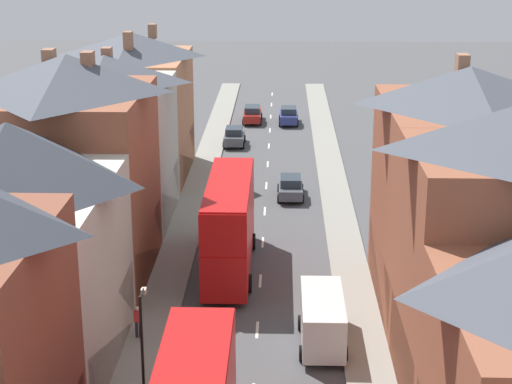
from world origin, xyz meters
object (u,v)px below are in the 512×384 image
(car_parked_left_a, at_px, (289,115))
(delivery_van, at_px, (322,319))
(street_lamp, at_px, (143,348))
(double_decker_bus_lead, at_px, (229,224))
(car_near_blue, at_px, (252,114))
(car_parked_right_a, at_px, (291,187))
(pedestrian_mid_right, at_px, (138,320))
(car_parked_left_b, at_px, (234,136))

(car_parked_left_a, distance_m, delivery_van, 46.18)
(delivery_van, height_order, street_lamp, street_lamp)
(car_parked_left_a, bearing_deg, double_decker_bus_lead, -95.53)
(car_near_blue, bearing_deg, car_parked_left_a, -10.98)
(car_parked_right_a, relative_size, street_lamp, 0.75)
(double_decker_bus_lead, xyz_separation_m, pedestrian_mid_right, (-3.84, -8.71, -1.78))
(car_parked_right_a, distance_m, pedestrian_mid_right, 23.59)
(car_near_blue, distance_m, delivery_van, 47.12)
(delivery_van, relative_size, street_lamp, 0.95)
(car_parked_right_a, height_order, street_lamp, street_lamp)
(car_near_blue, height_order, car_parked_left_a, car_parked_left_a)
(car_parked_left_a, relative_size, street_lamp, 0.75)
(car_near_blue, relative_size, car_parked_left_b, 1.15)
(car_near_blue, xyz_separation_m, car_parked_right_a, (3.60, -24.30, -0.02))
(car_parked_right_a, bearing_deg, double_decker_bus_lead, -104.79)
(double_decker_bus_lead, xyz_separation_m, car_parked_left_b, (-1.29, 28.67, -1.98))
(double_decker_bus_lead, distance_m, delivery_van, 10.26)
(car_parked_right_a, xyz_separation_m, pedestrian_mid_right, (-7.44, -22.38, 0.22))
(car_near_blue, xyz_separation_m, pedestrian_mid_right, (-3.84, -46.68, 0.20))
(car_parked_left_a, bearing_deg, car_parked_left_b, -119.69)
(double_decker_bus_lead, xyz_separation_m, car_near_blue, (0.01, 37.97, -1.98))
(car_parked_right_a, xyz_separation_m, street_lamp, (-6.05, -29.24, 2.43))
(double_decker_bus_lead, bearing_deg, street_lamp, -98.91)
(car_near_blue, distance_m, car_parked_right_a, 24.56)
(street_lamp, bearing_deg, delivery_van, 42.27)
(car_parked_left_b, relative_size, street_lamp, 0.73)
(double_decker_bus_lead, relative_size, car_parked_left_a, 2.62)
(double_decker_bus_lead, distance_m, pedestrian_mid_right, 9.69)
(delivery_van, distance_m, pedestrian_mid_right, 8.75)
(car_parked_left_a, bearing_deg, pedestrian_mid_right, -99.20)
(pedestrian_mid_right, bearing_deg, car_parked_right_a, 71.60)
(car_parked_left_a, xyz_separation_m, car_parked_right_a, (0.00, -23.60, -0.04))
(street_lamp, bearing_deg, car_parked_left_b, 88.51)
(car_near_blue, distance_m, street_lamp, 53.65)
(double_decker_bus_lead, bearing_deg, delivery_van, -61.10)
(car_parked_right_a, height_order, pedestrian_mid_right, pedestrian_mid_right)
(double_decker_bus_lead, distance_m, car_parked_left_a, 37.49)
(car_parked_left_a, xyz_separation_m, car_parked_left_b, (-4.90, -8.59, -0.02))
(car_parked_left_a, bearing_deg, car_parked_right_a, -90.00)
(double_decker_bus_lead, bearing_deg, car_parked_left_a, 84.47)
(pedestrian_mid_right, bearing_deg, car_near_blue, 85.29)
(delivery_van, bearing_deg, pedestrian_mid_right, 178.83)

